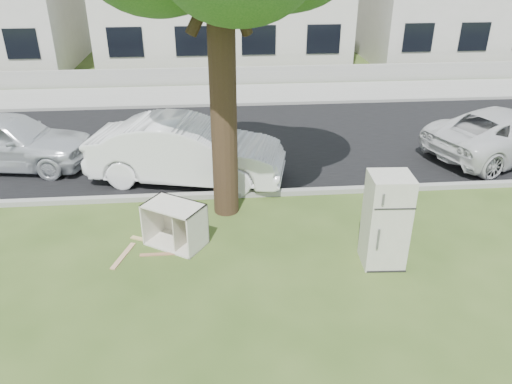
{
  "coord_description": "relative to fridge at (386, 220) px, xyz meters",
  "views": [
    {
      "loc": [
        -0.58,
        -7.9,
        5.38
      ],
      "look_at": [
        0.15,
        0.6,
        1.04
      ],
      "focal_mm": 35.0,
      "sensor_mm": 36.0,
      "label": 1
    }
  ],
  "objects": [
    {
      "name": "car_left",
      "position": [
        -8.36,
        5.11,
        -0.16
      ],
      "size": [
        4.51,
        2.39,
        1.46
      ],
      "primitive_type": "imported",
      "rotation": [
        0.0,
        0.0,
        1.41
      ],
      "color": "silver",
      "rests_on": "ground"
    },
    {
      "name": "low_wall",
      "position": [
        -2.4,
        13.01,
        -0.54
      ],
      "size": [
        120.0,
        0.15,
        0.7
      ],
      "primitive_type": "cube",
      "color": "gray",
      "rests_on": "ground"
    },
    {
      "name": "plank_c",
      "position": [
        -4.82,
        0.59,
        -0.87
      ],
      "size": [
        0.36,
        0.88,
        0.02
      ],
      "primitive_type": "cube",
      "rotation": [
        0.0,
        0.0,
        1.26
      ],
      "color": "tan",
      "rests_on": "ground"
    },
    {
      "name": "kerb_far",
      "position": [
        -2.4,
        9.96,
        -0.89
      ],
      "size": [
        120.0,
        0.18,
        0.12
      ],
      "primitive_type": "cube",
      "color": "gray",
      "rests_on": "ground"
    },
    {
      "name": "car_right",
      "position": [
        4.97,
        4.74,
        -0.23
      ],
      "size": [
        5.16,
        3.7,
        1.31
      ],
      "primitive_type": "imported",
      "rotation": [
        0.0,
        0.0,
        1.94
      ],
      "color": "silver",
      "rests_on": "ground"
    },
    {
      "name": "road",
      "position": [
        -2.4,
        6.41,
        -0.88
      ],
      "size": [
        120.0,
        7.0,
        0.01
      ],
      "primitive_type": "cube",
      "color": "black",
      "rests_on": "ground"
    },
    {
      "name": "fridge",
      "position": [
        0.0,
        0.0,
        0.0
      ],
      "size": [
        0.77,
        0.72,
        1.77
      ],
      "primitive_type": "cube",
      "rotation": [
        0.0,
        0.0,
        -0.06
      ],
      "color": "beige",
      "rests_on": "ground"
    },
    {
      "name": "car_center",
      "position": [
        -3.7,
        3.89,
        -0.11
      ],
      "size": [
        4.97,
        2.63,
        1.56
      ],
      "primitive_type": "imported",
      "rotation": [
        0.0,
        0.0,
        1.35
      ],
      "color": "white",
      "rests_on": "ground"
    },
    {
      "name": "ground",
      "position": [
        -2.4,
        0.41,
        -0.89
      ],
      "size": [
        120.0,
        120.0,
        0.0
      ],
      "primitive_type": "plane",
      "color": "#33491A"
    },
    {
      "name": "kerb_near",
      "position": [
        -2.4,
        2.86,
        -0.89
      ],
      "size": [
        120.0,
        0.18,
        0.12
      ],
      "primitive_type": "cube",
      "color": "gray",
      "rests_on": "ground"
    },
    {
      "name": "cabinet",
      "position": [
        -3.84,
        0.95,
        -0.45
      ],
      "size": [
        1.31,
        1.18,
        0.87
      ],
      "primitive_type": "cube",
      "rotation": [
        0.0,
        0.0,
        -0.58
      ],
      "color": "silver",
      "rests_on": "ground"
    },
    {
      "name": "plank_b",
      "position": [
        -4.3,
        1.03,
        -0.87
      ],
      "size": [
        0.94,
        0.53,
        0.02
      ],
      "primitive_type": "cube",
      "rotation": [
        0.0,
        0.0,
        -0.45
      ],
      "color": "tan",
      "rests_on": "ground"
    },
    {
      "name": "plank_a",
      "position": [
        -4.0,
        0.58,
        -0.88
      ],
      "size": [
        1.02,
        0.09,
        0.02
      ],
      "primitive_type": "cube",
      "rotation": [
        0.0,
        0.0,
        0.01
      ],
      "color": "#9E6E4C",
      "rests_on": "ground"
    },
    {
      "name": "sidewalk",
      "position": [
        -2.4,
        11.41,
        -0.88
      ],
      "size": [
        120.0,
        2.8,
        0.01
      ],
      "primitive_type": "cube",
      "color": "gray",
      "rests_on": "ground"
    }
  ]
}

